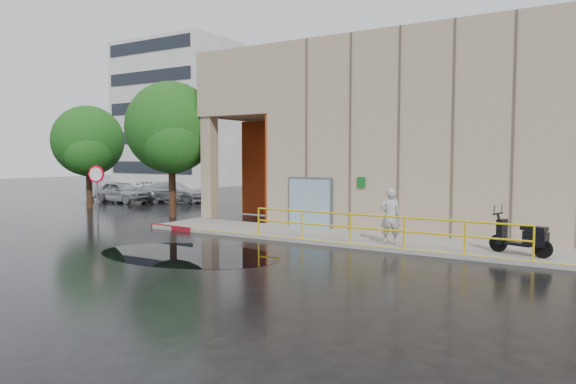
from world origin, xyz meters
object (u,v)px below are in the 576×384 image
(tree_near, at_px, (172,131))
(stop_sign, at_px, (97,182))
(person, at_px, (390,216))
(red_curb, at_px, (171,228))
(car_a, at_px, (122,192))
(car_b, at_px, (109,190))
(car_c, at_px, (173,192))
(tree_far, at_px, (88,144))
(scooter, at_px, (521,227))

(tree_near, bearing_deg, stop_sign, -104.18)
(person, xyz_separation_m, stop_sign, (-13.52, -1.19, 0.87))
(person, bearing_deg, tree_near, -39.64)
(red_curb, height_order, tree_near, tree_near)
(car_a, relative_size, tree_near, 0.61)
(car_b, xyz_separation_m, car_c, (4.86, 1.34, -0.01))
(stop_sign, distance_m, tree_far, 8.13)
(stop_sign, bearing_deg, car_c, 119.95)
(tree_far, bearing_deg, car_a, 112.29)
(stop_sign, bearing_deg, tree_near, 78.52)
(scooter, distance_m, red_curb, 13.63)
(scooter, xyz_separation_m, tree_far, (-24.04, 3.20, 2.88))
(tree_near, relative_size, tree_far, 1.13)
(scooter, height_order, tree_far, tree_far)
(scooter, bearing_deg, tree_far, -169.64)
(stop_sign, bearing_deg, person, 7.73)
(stop_sign, xyz_separation_m, car_a, (-8.00, 8.31, -1.25))
(stop_sign, distance_m, red_curb, 4.46)
(red_curb, xyz_separation_m, tree_near, (-3.03, 3.28, 4.31))
(car_a, bearing_deg, car_c, -47.72)
(tree_near, xyz_separation_m, tree_far, (-7.43, 0.71, -0.54))
(car_b, bearing_deg, stop_sign, -124.73)
(person, bearing_deg, red_curb, -23.93)
(tree_far, bearing_deg, person, -9.56)
(red_curb, distance_m, car_c, 13.66)
(tree_near, bearing_deg, car_c, 133.85)
(red_curb, bearing_deg, car_c, 133.48)
(scooter, xyz_separation_m, tree_near, (-16.60, 2.49, 3.41))
(person, bearing_deg, scooter, 154.64)
(car_a, bearing_deg, tree_near, -113.87)
(car_a, relative_size, tree_far, 0.69)
(stop_sign, distance_m, car_b, 13.79)
(scooter, xyz_separation_m, car_b, (-27.82, 7.78, -0.30))
(tree_far, bearing_deg, red_curb, -20.87)
(stop_sign, height_order, car_c, stop_sign)
(car_a, relative_size, car_c, 0.89)
(car_c, relative_size, tree_near, 0.69)
(red_curb, height_order, car_a, car_a)
(car_b, bearing_deg, red_curb, -114.04)
(tree_near, bearing_deg, car_a, 153.56)
(red_curb, relative_size, car_a, 0.56)
(car_a, distance_m, tree_near, 10.67)
(person, relative_size, tree_far, 0.31)
(person, relative_size, tree_near, 0.27)
(stop_sign, height_order, tree_far, tree_far)
(tree_near, height_order, tree_far, tree_near)
(car_b, bearing_deg, tree_far, -133.44)
(red_curb, bearing_deg, tree_near, 132.72)
(car_a, distance_m, tree_far, 5.13)
(car_a, bearing_deg, person, -105.73)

